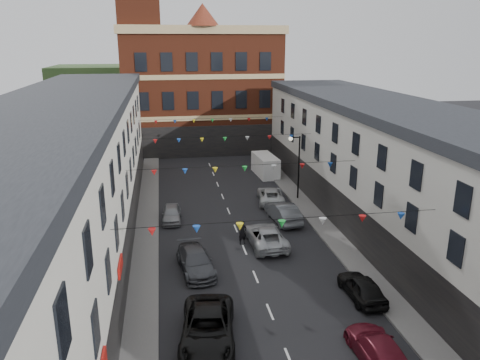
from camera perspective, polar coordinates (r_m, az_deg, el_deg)
ground at (r=29.94m, az=1.91°, el=-11.72°), size 160.00×160.00×0.00m
pavement_left at (r=31.24m, az=-11.57°, el=-10.64°), size 1.80×64.00×0.15m
pavement_right at (r=33.50m, az=13.01°, el=-8.79°), size 1.80×64.00×0.15m
terrace_left at (r=28.97m, az=-21.92°, el=-2.42°), size 8.40×56.00×10.70m
terrace_right at (r=33.14m, az=22.03°, el=-1.03°), size 8.40×56.00×9.70m
civic_building at (r=64.27m, az=-4.79°, el=11.13°), size 20.60×13.30×18.50m
clock_tower at (r=60.86m, az=-12.08°, el=16.94°), size 5.60×5.60×30.00m
distant_hill at (r=88.31m, az=-8.73°, el=10.43°), size 40.00×14.00×10.00m
street_lamp at (r=42.80m, az=6.89°, el=2.56°), size 1.10×0.36×6.00m
car_left_c at (r=23.92m, az=-3.95°, el=-17.55°), size 3.29×5.90×1.56m
car_left_d at (r=30.40m, az=-5.42°, el=-9.83°), size 2.55×5.05×1.40m
car_left_e at (r=38.74m, az=-8.34°, el=-4.08°), size 1.67×3.79×1.27m
car_right_c at (r=23.53m, az=16.53°, el=-19.24°), size 1.94×4.71×1.36m
car_right_d at (r=28.27m, az=14.64°, el=-12.53°), size 1.76×4.10×1.38m
car_right_e at (r=38.34m, az=5.28°, el=-3.94°), size 2.21×4.94×1.58m
car_right_f at (r=42.81m, az=3.75°, el=-1.85°), size 2.89×5.12×1.35m
moving_car at (r=33.92m, az=3.16°, el=-6.83°), size 2.61×5.31×1.45m
white_van at (r=51.33m, az=3.11°, el=1.80°), size 2.25×5.12×2.21m
pedestrian at (r=34.01m, az=0.32°, el=-6.43°), size 0.76×0.63×1.79m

